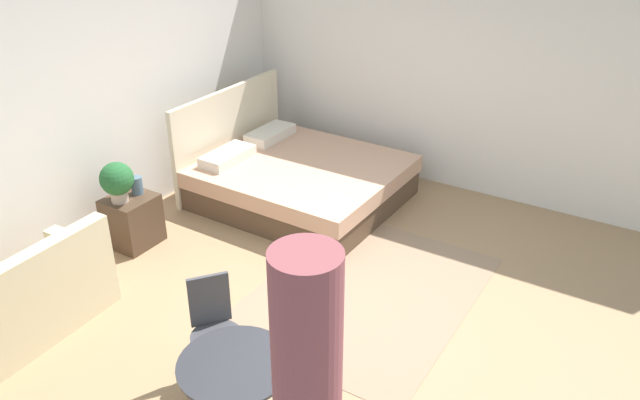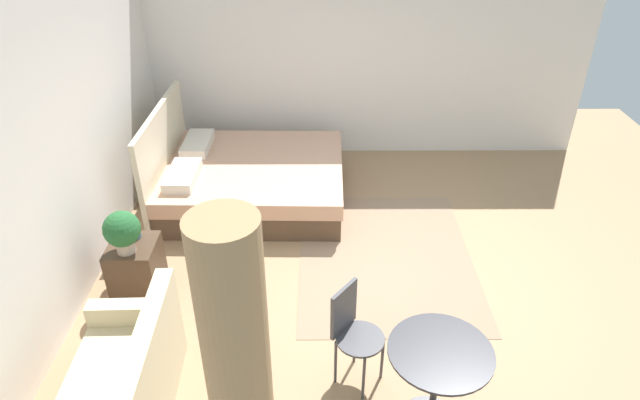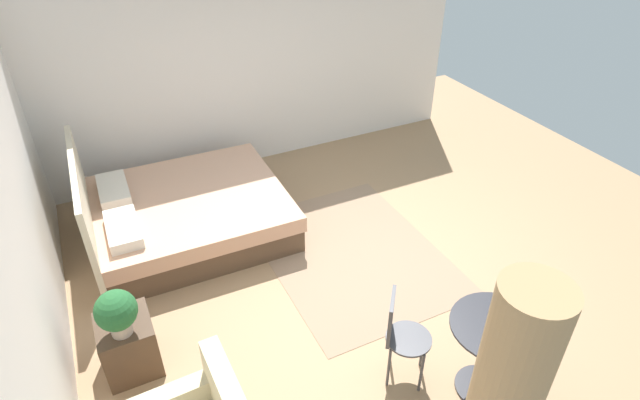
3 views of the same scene
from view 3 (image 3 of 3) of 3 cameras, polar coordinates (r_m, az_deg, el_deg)
name	(u,v)px [view 3 (image 3 of 3)]	position (r m, az deg, el deg)	size (l,w,h in m)	color
ground_plane	(365,274)	(5.60, 4.97, -8.17)	(8.85, 8.92, 0.02)	#9E7A56
wall_back	(12,246)	(4.25, -30.93, -4.39)	(8.85, 0.12, 2.89)	silver
wall_right	(260,60)	(7.18, -6.69, 15.15)	(0.12, 5.92, 2.89)	silver
area_rug	(352,253)	(5.84, 3.57, -5.87)	(2.38, 1.81, 0.01)	#93755B
bed	(184,213)	(6.18, -14.87, -1.42)	(1.95, 2.20, 1.17)	brown
nightstand	(129,345)	(4.84, -20.38, -14.81)	(0.47, 0.44, 0.53)	#473323
potted_plant	(116,312)	(4.42, -21.61, -11.43)	(0.33, 0.33, 0.42)	tan
vase	(118,306)	(4.68, -21.42, -10.86)	(0.12, 0.12, 0.18)	slate
balcony_table	(492,346)	(4.42, 18.54, -15.02)	(0.73, 0.73, 0.76)	#2D2D33
cafe_chair_near_window	(400,331)	(4.35, 8.82, -14.10)	(0.53, 0.53, 0.88)	#3F3F44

